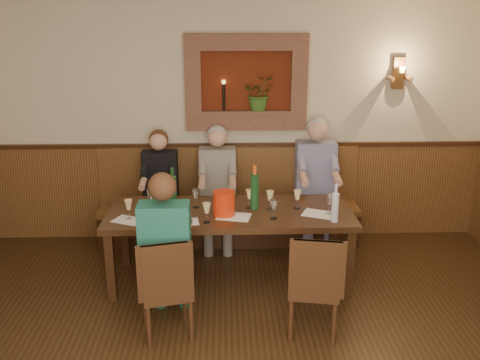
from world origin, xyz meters
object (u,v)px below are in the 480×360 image
object	(u,v)px
dining_table	(230,218)
chair_near_left	(167,307)
bench	(229,215)
person_bench_left	(161,200)
wine_bottle_green_b	(173,191)
water_bottle	(335,207)
person_bench_right	(316,194)
wine_bottle_green_a	(255,191)
person_chair_front	(167,263)
spittoon_bucket	(224,203)
chair_near_right	(313,304)
person_bench_mid	(218,198)

from	to	relation	value
dining_table	chair_near_left	size ratio (longest dim) A/B	2.63
bench	person_bench_left	bearing A→B (deg)	-172.44
wine_bottle_green_b	water_bottle	xyz separation A→B (m)	(1.53, -0.42, -0.02)
person_bench_left	person_bench_right	bearing A→B (deg)	-0.14
wine_bottle_green_a	person_bench_right	bearing A→B (deg)	46.37
wine_bottle_green_b	water_bottle	bearing A→B (deg)	-15.23
wine_bottle_green_a	water_bottle	distance (m)	0.81
chair_near_left	water_bottle	size ratio (longest dim) A/B	2.50
person_chair_front	spittoon_bucket	bearing A→B (deg)	54.04
person_chair_front	dining_table	bearing A→B (deg)	55.03
dining_table	water_bottle	world-z (taller)	water_bottle
dining_table	wine_bottle_green_a	size ratio (longest dim) A/B	5.37
person_bench_left	wine_bottle_green_a	distance (m)	1.35
person_bench_right	chair_near_right	bearing A→B (deg)	-99.57
person_bench_right	wine_bottle_green_a	size ratio (longest dim) A/B	3.33
person_chair_front	person_bench_mid	bearing A→B (deg)	75.60
water_bottle	person_bench_right	bearing A→B (deg)	89.01
chair_near_right	wine_bottle_green_b	bearing A→B (deg)	149.54
chair_near_right	wine_bottle_green_b	xyz separation A→B (m)	(-1.25, 1.07, 0.65)
chair_near_left	spittoon_bucket	xyz separation A→B (m)	(0.48, 0.84, 0.60)
bench	person_bench_mid	size ratio (longest dim) A/B	2.14
chair_near_left	chair_near_right	distance (m)	1.23
water_bottle	person_bench_mid	bearing A→B (deg)	133.88
person_bench_right	water_bottle	xyz separation A→B (m)	(-0.02, -1.14, 0.28)
person_bench_left	person_bench_right	xyz separation A→B (m)	(1.77, -0.00, 0.06)
person_bench_mid	wine_bottle_green_a	xyz separation A→B (m)	(0.37, -0.79, 0.36)
chair_near_left	wine_bottle_green_b	size ratio (longest dim) A/B	2.23
chair_near_right	spittoon_bucket	xyz separation A→B (m)	(-0.75, 0.85, 0.60)
water_bottle	wine_bottle_green_b	bearing A→B (deg)	164.77
person_chair_front	chair_near_left	bearing A→B (deg)	-88.60
person_bench_mid	wine_bottle_green_a	distance (m)	0.94
person_bench_left	person_chair_front	world-z (taller)	person_chair_front
bench	person_bench_right	bearing A→B (deg)	-6.22
person_chair_front	wine_bottle_green_b	size ratio (longest dim) A/B	3.46
person_chair_front	wine_bottle_green_a	world-z (taller)	person_chair_front
person_chair_front	wine_bottle_green_b	world-z (taller)	person_chair_front
person_chair_front	water_bottle	world-z (taller)	person_chair_front
person_bench_mid	bench	bearing A→B (deg)	39.14
chair_near_left	person_bench_left	bearing A→B (deg)	84.62
bench	person_bench_mid	distance (m)	0.30
person_bench_left	person_bench_right	distance (m)	1.77
bench	chair_near_right	xyz separation A→B (m)	(0.69, -1.90, -0.06)
dining_table	bench	xyz separation A→B (m)	(0.00, 0.94, -0.35)
chair_near_left	water_bottle	bearing A→B (deg)	10.20
dining_table	person_bench_right	world-z (taller)	person_bench_right
dining_table	water_bottle	bearing A→B (deg)	-17.43
bench	chair_near_right	distance (m)	2.02
spittoon_bucket	wine_bottle_green_a	bearing A→B (deg)	28.21
person_chair_front	water_bottle	xyz separation A→B (m)	(1.51, 0.47, 0.31)
spittoon_bucket	water_bottle	size ratio (longest dim) A/B	0.65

